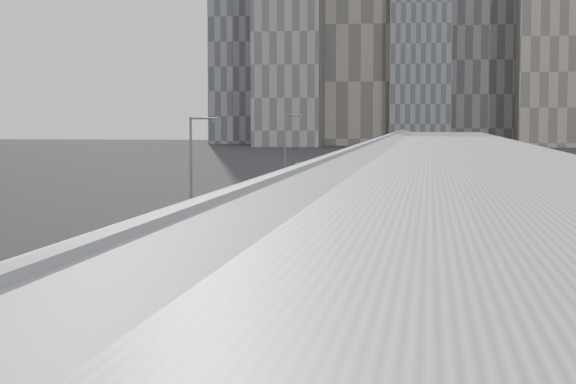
% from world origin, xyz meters
% --- Properties ---
extents(sidewalk, '(10.00, 170.00, 0.12)m').
position_xyz_m(sidewalk, '(9.00, 55.00, 0.06)').
color(sidewalk, gray).
rests_on(sidewalk, ground).
extents(lane_line, '(0.12, 160.00, 0.02)m').
position_xyz_m(lane_line, '(-1.50, 55.00, 0.01)').
color(lane_line, gold).
rests_on(lane_line, ground).
extents(depot, '(12.45, 160.40, 7.20)m').
position_xyz_m(depot, '(12.99, 55.00, 3.51)').
color(depot, gray).
rests_on(depot, ground).
extents(bus_1, '(3.75, 12.86, 3.70)m').
position_xyz_m(bus_1, '(2.64, 19.64, 1.56)').
color(bus_1, '#161732').
rests_on(bus_1, ground).
extents(bus_2, '(3.31, 12.25, 3.54)m').
position_xyz_m(bus_2, '(1.75, 33.20, 1.49)').
color(bus_2, '#B2B2B4').
rests_on(bus_2, ground).
extents(bus_3, '(3.48, 13.06, 3.78)m').
position_xyz_m(bus_3, '(2.11, 48.58, 1.59)').
color(bus_3, slate).
rests_on(bus_3, ground).
extents(bus_4, '(3.24, 13.21, 3.83)m').
position_xyz_m(bus_4, '(2.57, 62.77, 1.62)').
color(bus_4, '#A1A4AB').
rests_on(bus_4, ground).
extents(bus_5, '(4.06, 13.72, 3.95)m').
position_xyz_m(bus_5, '(2.08, 76.43, 1.67)').
color(bus_5, '#171933').
rests_on(bus_5, ground).
extents(bus_6, '(3.85, 14.00, 4.04)m').
position_xyz_m(bus_6, '(1.82, 89.03, 1.71)').
color(bus_6, silver).
rests_on(bus_6, ground).
extents(bus_7, '(3.99, 13.97, 4.03)m').
position_xyz_m(bus_7, '(2.26, 103.25, 1.70)').
color(bus_7, slate).
rests_on(bus_7, ground).
extents(bus_8, '(3.62, 12.42, 3.58)m').
position_xyz_m(bus_8, '(2.33, 117.58, 1.51)').
color(bus_8, '#9EA2A8').
rests_on(bus_8, ground).
extents(tree_0, '(2.64, 2.64, 5.23)m').
position_xyz_m(tree_0, '(5.48, 7.84, 3.89)').
color(tree_0, black).
rests_on(tree_0, ground).
extents(tree_1, '(1.57, 1.57, 4.29)m').
position_xyz_m(tree_1, '(6.02, 31.46, 3.46)').
color(tree_1, black).
rests_on(tree_1, ground).
extents(tree_2, '(1.52, 1.52, 3.70)m').
position_xyz_m(tree_2, '(6.04, 55.56, 2.90)').
color(tree_2, black).
rests_on(tree_2, ground).
extents(tree_3, '(1.29, 1.29, 4.41)m').
position_xyz_m(tree_3, '(6.15, 77.11, 3.67)').
color(tree_3, black).
rests_on(tree_3, ground).
extents(tree_4, '(2.19, 2.19, 4.52)m').
position_xyz_m(tree_4, '(5.70, 107.58, 3.40)').
color(tree_4, black).
rests_on(tree_4, ground).
extents(street_lamp_near, '(2.04, 0.22, 8.87)m').
position_xyz_m(street_lamp_near, '(-3.92, 44.62, 5.12)').
color(street_lamp_near, '#59595E').
rests_on(street_lamp_near, ground).
extents(street_lamp_far, '(2.04, 0.22, 9.30)m').
position_xyz_m(street_lamp_far, '(-4.42, 89.01, 5.35)').
color(street_lamp_far, '#59595E').
rests_on(street_lamp_far, ground).
extents(shipping_container, '(3.42, 6.29, 2.87)m').
position_xyz_m(shipping_container, '(-5.40, 112.54, 1.43)').
color(shipping_container, '#14431E').
rests_on(shipping_container, ground).
extents(suv, '(3.72, 5.73, 1.47)m').
position_xyz_m(suv, '(-4.77, 132.72, 0.73)').
color(suv, black).
rests_on(suv, ground).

